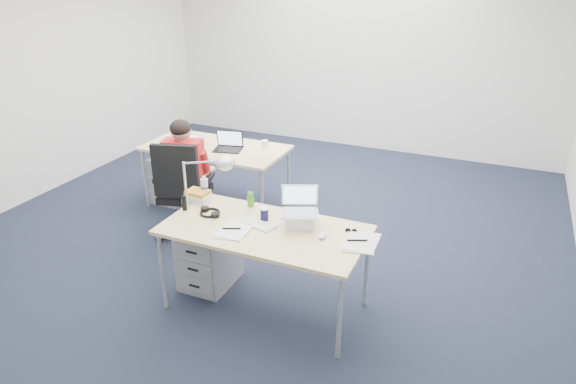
% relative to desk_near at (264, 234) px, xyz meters
% --- Properties ---
extents(floor, '(7.00, 7.00, 0.00)m').
position_rel_desk_near_xyz_m(floor, '(-0.54, 0.77, -0.68)').
color(floor, black).
rests_on(floor, ground).
extents(room, '(6.02, 7.02, 2.80)m').
position_rel_desk_near_xyz_m(room, '(-0.54, 0.77, 1.03)').
color(room, silver).
rests_on(room, ground).
extents(desk_near, '(1.60, 0.80, 0.73)m').
position_rel_desk_near_xyz_m(desk_near, '(0.00, 0.00, 0.00)').
color(desk_near, tan).
rests_on(desk_near, ground).
extents(desk_far, '(1.60, 0.80, 0.73)m').
position_rel_desk_near_xyz_m(desk_far, '(-1.36, 1.53, 0.00)').
color(desk_far, tan).
rests_on(desk_far, ground).
extents(office_chair, '(0.84, 0.84, 1.08)m').
position_rel_desk_near_xyz_m(office_chair, '(-1.26, 0.73, -0.38)').
color(office_chair, black).
rests_on(office_chair, ground).
extents(seated_person, '(0.47, 0.72, 1.25)m').
position_rel_desk_near_xyz_m(seated_person, '(-1.30, 0.91, -0.05)').
color(seated_person, red).
rests_on(seated_person, ground).
extents(drawer_pedestal_near, '(0.40, 0.50, 0.55)m').
position_rel_desk_near_xyz_m(drawer_pedestal_near, '(-0.60, 0.12, -0.41)').
color(drawer_pedestal_near, '#A0A3A6').
rests_on(drawer_pedestal_near, ground).
extents(drawer_pedestal_far, '(0.40, 0.50, 0.55)m').
position_rel_desk_near_xyz_m(drawer_pedestal_far, '(-1.94, 1.48, -0.41)').
color(drawer_pedestal_far, '#A0A3A6').
rests_on(drawer_pedestal_far, ground).
extents(silver_laptop, '(0.35, 0.32, 0.31)m').
position_rel_desk_near_xyz_m(silver_laptop, '(0.24, 0.15, 0.20)').
color(silver_laptop, silver).
rests_on(silver_laptop, desk_near).
extents(wireless_keyboard, '(0.32, 0.19, 0.01)m').
position_rel_desk_near_xyz_m(wireless_keyboard, '(-0.08, 0.03, 0.05)').
color(wireless_keyboard, white).
rests_on(wireless_keyboard, desk_near).
extents(computer_mouse, '(0.07, 0.10, 0.03)m').
position_rel_desk_near_xyz_m(computer_mouse, '(0.47, 0.04, 0.06)').
color(computer_mouse, white).
rests_on(computer_mouse, desk_near).
extents(headphones, '(0.27, 0.25, 0.04)m').
position_rel_desk_near_xyz_m(headphones, '(-0.52, 0.05, 0.06)').
color(headphones, black).
rests_on(headphones, desk_near).
extents(can_koozie, '(0.07, 0.07, 0.11)m').
position_rel_desk_near_xyz_m(can_koozie, '(-0.06, 0.13, 0.10)').
color(can_koozie, '#151643').
rests_on(can_koozie, desk_near).
extents(water_bottle, '(0.06, 0.06, 0.21)m').
position_rel_desk_near_xyz_m(water_bottle, '(-0.73, 0.30, 0.15)').
color(water_bottle, silver).
rests_on(water_bottle, desk_near).
extents(bear_figurine, '(0.08, 0.06, 0.14)m').
position_rel_desk_near_xyz_m(bear_figurine, '(-0.28, 0.32, 0.12)').
color(bear_figurine, '#267E21').
rests_on(bear_figurine, desk_near).
extents(book_stack, '(0.25, 0.21, 0.09)m').
position_rel_desk_near_xyz_m(book_stack, '(-0.75, 0.23, 0.09)').
color(book_stack, silver).
rests_on(book_stack, desk_near).
extents(cordless_phone, '(0.04, 0.03, 0.13)m').
position_rel_desk_near_xyz_m(cordless_phone, '(-0.75, 0.03, 0.11)').
color(cordless_phone, black).
rests_on(cordless_phone, desk_near).
extents(papers_left, '(0.24, 0.32, 0.01)m').
position_rel_desk_near_xyz_m(papers_left, '(-0.20, -0.13, 0.05)').
color(papers_left, '#EBD788').
rests_on(papers_left, desk_near).
extents(papers_right, '(0.26, 0.35, 0.01)m').
position_rel_desk_near_xyz_m(papers_right, '(0.75, 0.08, 0.05)').
color(papers_right, '#EBD788').
rests_on(papers_right, desk_near).
extents(sunglasses, '(0.10, 0.06, 0.02)m').
position_rel_desk_near_xyz_m(sunglasses, '(0.64, 0.21, 0.06)').
color(sunglasses, black).
rests_on(sunglasses, desk_near).
extents(desk_lamp, '(0.48, 0.30, 0.52)m').
position_rel_desk_near_xyz_m(desk_lamp, '(-0.65, 0.14, 0.31)').
color(desk_lamp, silver).
rests_on(desk_lamp, desk_near).
extents(dark_laptop, '(0.36, 0.35, 0.22)m').
position_rel_desk_near_xyz_m(dark_laptop, '(-1.17, 1.48, 0.16)').
color(dark_laptop, black).
rests_on(dark_laptop, desk_far).
extents(far_cup, '(0.08, 0.08, 0.10)m').
position_rel_desk_near_xyz_m(far_cup, '(-0.81, 1.68, 0.10)').
color(far_cup, white).
rests_on(far_cup, desk_far).
extents(far_papers, '(0.26, 0.32, 0.01)m').
position_rel_desk_near_xyz_m(far_papers, '(-1.85, 1.61, 0.05)').
color(far_papers, white).
rests_on(far_papers, desk_far).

